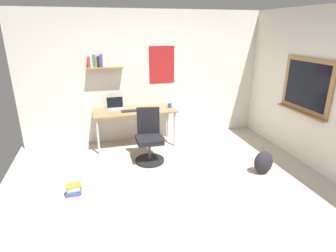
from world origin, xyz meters
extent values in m
plane|color=#ADA393|center=(0.00, 0.00, 0.00)|extent=(5.20, 5.20, 0.00)
cube|color=silver|center=(0.00, 2.45, 1.30)|extent=(5.00, 0.10, 2.60)
cube|color=#997047|center=(-0.84, 2.30, 1.55)|extent=(0.68, 0.20, 0.02)
cube|color=#A51E1E|center=(0.29, 2.39, 1.55)|extent=(0.52, 0.01, 0.74)
cube|color=#C63833|center=(-1.13, 2.33, 1.66)|extent=(0.04, 0.14, 0.19)
cube|color=silver|center=(-1.08, 2.33, 1.67)|extent=(0.04, 0.14, 0.22)
cube|color=teal|center=(-1.04, 2.33, 1.68)|extent=(0.04, 0.14, 0.24)
cube|color=orange|center=(-1.00, 2.33, 1.67)|extent=(0.03, 0.14, 0.22)
cube|color=black|center=(-0.96, 2.33, 1.66)|extent=(0.04, 0.14, 0.19)
cube|color=#3851B2|center=(-0.92, 2.33, 1.67)|extent=(0.03, 0.14, 0.22)
cube|color=#7A3D99|center=(-0.89, 2.33, 1.68)|extent=(0.02, 0.14, 0.24)
cube|color=#997047|center=(2.38, 0.72, 1.35)|extent=(0.04, 1.10, 0.90)
cube|color=black|center=(2.37, 0.72, 1.35)|extent=(0.01, 0.94, 0.76)
cube|color=#997047|center=(2.34, 0.72, 0.89)|extent=(0.12, 1.10, 0.03)
cube|color=#997047|center=(-0.35, 2.06, 0.73)|extent=(1.60, 0.62, 0.03)
cylinder|color=#B7B7BC|center=(-1.09, 1.81, 0.36)|extent=(0.04, 0.04, 0.72)
cylinder|color=#B7B7BC|center=(0.39, 1.81, 0.36)|extent=(0.04, 0.04, 0.72)
cylinder|color=#B7B7BC|center=(-1.09, 2.31, 0.36)|extent=(0.04, 0.04, 0.72)
cylinder|color=#B7B7BC|center=(0.39, 2.31, 0.36)|extent=(0.04, 0.04, 0.72)
cylinder|color=black|center=(-0.23, 1.27, 0.02)|extent=(0.52, 0.52, 0.04)
cylinder|color=#4C4C51|center=(-0.23, 1.27, 0.21)|extent=(0.05, 0.05, 0.34)
cube|color=black|center=(-0.23, 1.27, 0.42)|extent=(0.44, 0.44, 0.09)
cube|color=black|center=(-0.20, 1.47, 0.71)|extent=(0.41, 0.13, 0.48)
cube|color=#ADAFB5|center=(-0.71, 2.17, 0.76)|extent=(0.31, 0.21, 0.02)
cube|color=black|center=(-0.71, 2.27, 0.87)|extent=(0.31, 0.01, 0.21)
cube|color=black|center=(-0.43, 1.98, 0.76)|extent=(0.37, 0.13, 0.02)
ellipsoid|color=#262628|center=(-0.15, 1.98, 0.76)|extent=(0.10, 0.06, 0.03)
cylinder|color=#334CA5|center=(0.35, 2.03, 0.79)|extent=(0.08, 0.08, 0.09)
ellipsoid|color=#232328|center=(1.48, 0.37, 0.20)|extent=(0.32, 0.22, 0.40)
cube|color=#7A3D99|center=(-1.50, 0.55, 0.01)|extent=(0.22, 0.16, 0.03)
cube|color=#3851B2|center=(-1.49, 0.55, 0.04)|extent=(0.22, 0.16, 0.03)
cube|color=#3D934C|center=(-1.49, 0.56, 0.07)|extent=(0.23, 0.17, 0.02)
cube|color=silver|center=(-1.50, 0.56, 0.10)|extent=(0.23, 0.18, 0.04)
cube|color=orange|center=(-1.49, 0.57, 0.13)|extent=(0.23, 0.18, 0.03)
camera|label=1|loc=(-1.07, -3.06, 2.27)|focal=29.24mm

